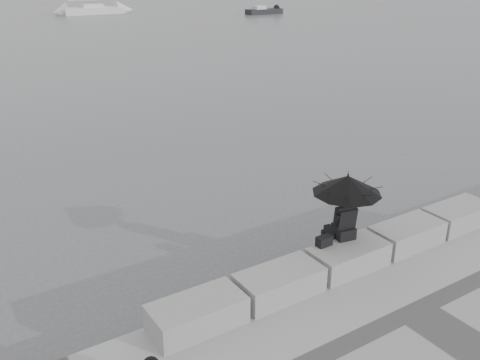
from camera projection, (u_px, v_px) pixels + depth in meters
ground at (330, 279)px, 11.21m from camera, size 360.00×360.00×0.00m
stone_block_far_left at (197, 314)px, 8.87m from camera, size 1.60×0.80×0.50m
stone_block_left at (279, 283)px, 9.72m from camera, size 1.60×0.80×0.50m
stone_block_centre at (348, 257)px, 10.57m from camera, size 1.60×0.80×0.50m
stone_block_right at (407, 235)px, 11.42m from camera, size 1.60×0.80×0.50m
stone_block_far_right at (457, 216)px, 12.27m from camera, size 1.60×0.80×0.50m
seated_person at (347, 191)px, 10.39m from camera, size 1.37×1.37×1.39m
bag at (324, 241)px, 10.46m from camera, size 0.31×0.18×0.20m
sailboat_right at (93, 10)px, 65.74m from camera, size 7.25×2.91×12.90m
small_motorboat at (264, 11)px, 66.01m from camera, size 4.68×1.78×1.10m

